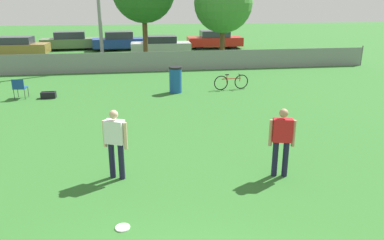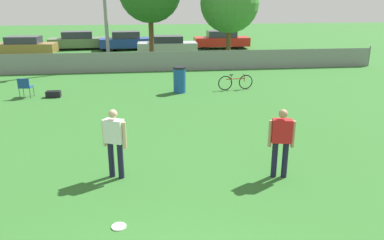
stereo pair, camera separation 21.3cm
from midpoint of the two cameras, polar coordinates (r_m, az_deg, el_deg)
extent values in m
cube|color=gray|center=(21.36, -6.48, 8.83)|extent=(26.71, 0.03, 1.10)
cylinder|color=slate|center=(25.41, 25.61, 8.77)|extent=(0.07, 0.07, 1.21)
cylinder|color=gray|center=(22.40, -12.86, 16.88)|extent=(0.20, 0.20, 7.29)
cylinder|color=brown|center=(25.16, -5.96, 12.28)|extent=(0.32, 0.32, 2.91)
cylinder|color=brown|center=(25.44, 5.80, 11.59)|extent=(0.32, 0.32, 2.24)
sphere|color=#3D7F33|center=(25.29, 5.99, 17.31)|extent=(3.79, 3.79, 3.79)
cylinder|color=#191933|center=(8.74, 13.13, -5.87)|extent=(0.13, 0.13, 0.85)
cylinder|color=#191933|center=(8.77, 14.65, -5.89)|extent=(0.13, 0.13, 0.85)
cube|color=red|center=(8.51, 14.24, -1.62)|extent=(0.46, 0.31, 0.53)
sphere|color=tan|center=(8.39, 14.44, 0.92)|extent=(0.20, 0.20, 0.20)
cylinder|color=tan|center=(8.49, 12.52, -2.02)|extent=(0.08, 0.08, 0.61)
cylinder|color=tan|center=(8.57, 15.87, -2.10)|extent=(0.08, 0.08, 0.61)
cylinder|color=#191933|center=(8.69, -11.50, -5.89)|extent=(0.13, 0.13, 0.85)
cylinder|color=#191933|center=(8.58, -10.13, -6.11)|extent=(0.13, 0.13, 0.85)
cube|color=silver|center=(8.38, -11.09, -1.68)|extent=(0.48, 0.38, 0.53)
sphere|color=#D8AD8C|center=(8.26, -11.25, 0.90)|extent=(0.20, 0.20, 0.20)
cylinder|color=#D8AD8C|center=(8.53, -12.56, -1.95)|extent=(0.08, 0.08, 0.61)
cylinder|color=#D8AD8C|center=(8.29, -9.53, -2.32)|extent=(0.08, 0.08, 0.61)
cylinder|color=white|center=(7.04, -10.20, -15.69)|extent=(0.26, 0.26, 0.03)
torus|color=white|center=(7.04, -10.20, -15.68)|extent=(0.27, 0.27, 0.03)
cylinder|color=#333338|center=(17.08, -22.65, 4.10)|extent=(0.02, 0.02, 0.42)
cylinder|color=#333338|center=(17.22, -23.97, 4.04)|extent=(0.02, 0.02, 0.42)
cylinder|color=#333338|center=(16.69, -23.12, 3.75)|extent=(0.02, 0.02, 0.42)
cylinder|color=#333338|center=(16.84, -24.46, 3.70)|extent=(0.02, 0.02, 0.42)
cube|color=navy|center=(16.91, -23.64, 4.63)|extent=(0.51, 0.51, 0.03)
cube|color=navy|center=(16.66, -23.99, 5.14)|extent=(0.47, 0.06, 0.38)
torus|color=black|center=(16.80, 5.44, 5.62)|extent=(0.66, 0.12, 0.66)
torus|color=black|center=(17.15, 8.54, 5.76)|extent=(0.66, 0.12, 0.66)
cylinder|color=#A51E19|center=(16.93, 7.03, 6.25)|extent=(0.90, 0.14, 0.04)
cylinder|color=#A51E19|center=(16.86, 6.34, 6.22)|extent=(0.03, 0.03, 0.34)
cylinder|color=#A51E19|center=(17.08, 8.32, 6.30)|extent=(0.03, 0.03, 0.31)
cube|color=black|center=(16.82, 6.37, 6.85)|extent=(0.17, 0.08, 0.04)
cylinder|color=black|center=(17.05, 8.35, 6.80)|extent=(0.08, 0.44, 0.03)
cylinder|color=#194C99|center=(16.31, -1.53, 6.03)|extent=(0.53, 0.53, 1.05)
cylinder|color=black|center=(16.20, -1.54, 7.98)|extent=(0.56, 0.56, 0.08)
cube|color=black|center=(16.55, -20.02, 3.72)|extent=(0.58, 0.32, 0.26)
cube|color=black|center=(16.52, -20.07, 4.21)|extent=(0.49, 0.04, 0.02)
cylinder|color=black|center=(30.44, -21.03, 10.01)|extent=(0.63, 0.21, 0.63)
cylinder|color=black|center=(29.02, -21.80, 9.59)|extent=(0.63, 0.21, 0.63)
cylinder|color=black|center=(31.29, -25.87, 9.61)|extent=(0.63, 0.21, 0.63)
cylinder|color=black|center=(29.90, -26.84, 9.17)|extent=(0.63, 0.21, 0.63)
cube|color=olive|center=(30.11, -23.96, 10.01)|extent=(4.44, 1.91, 0.66)
cube|color=#2D333D|center=(30.05, -24.10, 11.09)|extent=(2.34, 1.61, 0.50)
cylinder|color=black|center=(33.12, -14.22, 11.18)|extent=(0.63, 0.23, 0.61)
cylinder|color=black|center=(31.56, -14.27, 10.87)|extent=(0.63, 0.23, 0.61)
cylinder|color=black|center=(33.31, -19.12, 10.79)|extent=(0.63, 0.23, 0.61)
cylinder|color=black|center=(31.75, -19.40, 10.46)|extent=(0.63, 0.23, 0.61)
cube|color=#59724C|center=(32.38, -16.80, 11.24)|extent=(4.65, 2.18, 0.71)
cube|color=#2D333D|center=(32.32, -16.90, 12.34)|extent=(2.48, 1.78, 0.53)
cylinder|color=black|center=(32.04, -7.56, 11.39)|extent=(0.67, 0.23, 0.66)
cylinder|color=black|center=(30.50, -7.30, 11.08)|extent=(0.67, 0.23, 0.66)
cylinder|color=black|center=(31.93, -12.22, 11.13)|extent=(0.67, 0.23, 0.66)
cylinder|color=black|center=(30.38, -12.18, 10.80)|extent=(0.67, 0.23, 0.66)
cube|color=navy|center=(31.16, -9.84, 11.54)|extent=(4.25, 2.11, 0.72)
cube|color=#2D333D|center=(31.10, -9.90, 12.68)|extent=(2.26, 1.73, 0.54)
cylinder|color=black|center=(29.28, -0.95, 10.91)|extent=(0.63, 0.20, 0.63)
cylinder|color=black|center=(27.73, -0.66, 10.52)|extent=(0.63, 0.20, 0.63)
cylinder|color=black|center=(29.17, -6.34, 10.78)|extent=(0.63, 0.20, 0.63)
cylinder|color=black|center=(27.62, -6.35, 10.38)|extent=(0.63, 0.20, 0.63)
cube|color=#B7B7BC|center=(28.39, -3.58, 11.08)|extent=(4.41, 1.92, 0.64)
cube|color=#2D333D|center=(28.33, -3.60, 12.21)|extent=(2.31, 1.64, 0.48)
cylinder|color=black|center=(32.79, 6.84, 11.58)|extent=(0.68, 0.20, 0.68)
cylinder|color=black|center=(31.26, 7.50, 11.25)|extent=(0.68, 0.20, 0.68)
cylinder|color=black|center=(32.28, 1.95, 11.60)|extent=(0.68, 0.20, 0.68)
cylinder|color=black|center=(30.72, 2.38, 11.27)|extent=(0.68, 0.20, 0.68)
cube|color=red|center=(31.71, 4.69, 11.85)|extent=(4.51, 1.90, 0.69)
cube|color=#2D333D|center=(31.65, 4.72, 12.94)|extent=(2.36, 1.64, 0.52)
camera|label=1|loc=(0.11, -89.34, 0.21)|focal=35.00mm
camera|label=2|loc=(0.11, 90.66, -0.21)|focal=35.00mm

